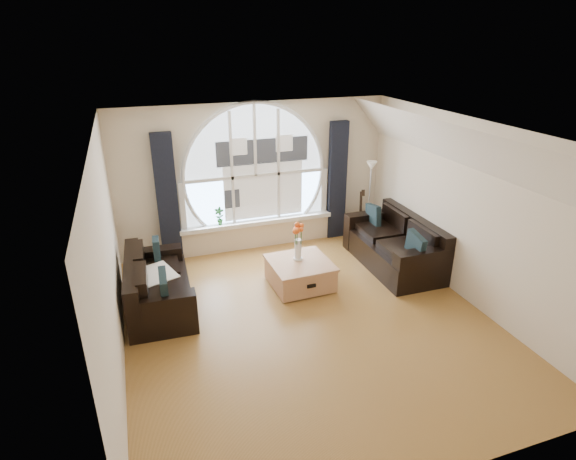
% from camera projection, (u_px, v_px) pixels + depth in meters
% --- Properties ---
extents(ground, '(5.00, 5.50, 0.01)m').
position_uv_depth(ground, '(309.00, 321.00, 6.63)').
color(ground, brown).
rests_on(ground, ground).
extents(ceiling, '(5.00, 5.50, 0.01)m').
position_uv_depth(ceiling, '(313.00, 131.00, 5.57)').
color(ceiling, silver).
rests_on(ceiling, ground).
extents(wall_back, '(5.00, 0.01, 2.70)m').
position_uv_depth(wall_back, '(255.00, 177.00, 8.49)').
color(wall_back, beige).
rests_on(wall_back, ground).
extents(wall_front, '(5.00, 0.01, 2.70)m').
position_uv_depth(wall_front, '(437.00, 365.00, 3.71)').
color(wall_front, beige).
rests_on(wall_front, ground).
extents(wall_left, '(0.01, 5.50, 2.70)m').
position_uv_depth(wall_left, '(109.00, 263.00, 5.35)').
color(wall_left, beige).
rests_on(wall_left, ground).
extents(wall_right, '(0.01, 5.50, 2.70)m').
position_uv_depth(wall_right, '(468.00, 212.00, 6.85)').
color(wall_right, beige).
rests_on(wall_right, ground).
extents(attic_slope, '(0.92, 5.50, 0.72)m').
position_uv_depth(attic_slope, '(461.00, 147.00, 6.37)').
color(attic_slope, silver).
rests_on(attic_slope, ground).
extents(arched_window, '(2.60, 0.06, 2.15)m').
position_uv_depth(arched_window, '(255.00, 163.00, 8.36)').
color(arched_window, silver).
rests_on(arched_window, wall_back).
extents(window_sill, '(2.90, 0.22, 0.08)m').
position_uv_depth(window_sill, '(258.00, 222.00, 8.74)').
color(window_sill, white).
rests_on(window_sill, wall_back).
extents(window_frame, '(2.76, 0.08, 2.15)m').
position_uv_depth(window_frame, '(255.00, 163.00, 8.33)').
color(window_frame, white).
rests_on(window_frame, wall_back).
extents(neighbor_house, '(1.70, 0.02, 1.50)m').
position_uv_depth(neighbor_house, '(263.00, 169.00, 8.44)').
color(neighbor_house, silver).
rests_on(neighbor_house, wall_back).
extents(curtain_left, '(0.35, 0.12, 2.30)m').
position_uv_depth(curtain_left, '(167.00, 199.00, 7.99)').
color(curtain_left, black).
rests_on(curtain_left, ground).
extents(curtain_right, '(0.35, 0.12, 2.30)m').
position_uv_depth(curtain_right, '(337.00, 181.00, 8.95)').
color(curtain_right, black).
rests_on(curtain_right, ground).
extents(sofa_left, '(0.96, 1.80, 0.79)m').
position_uv_depth(sofa_left, '(158.00, 283.00, 6.84)').
color(sofa_left, black).
rests_on(sofa_left, ground).
extents(sofa_right, '(1.01, 1.98, 0.88)m').
position_uv_depth(sofa_right, '(394.00, 244.00, 8.07)').
color(sofa_right, black).
rests_on(sofa_right, ground).
extents(coffee_chest, '(0.98, 0.98, 0.46)m').
position_uv_depth(coffee_chest, '(300.00, 272.00, 7.49)').
color(coffee_chest, tan).
rests_on(coffee_chest, ground).
extents(throw_blanket, '(0.71, 0.71, 0.10)m').
position_uv_depth(throw_blanket, '(155.00, 277.00, 6.81)').
color(throw_blanket, silver).
rests_on(throw_blanket, sofa_left).
extents(vase_flowers, '(0.24, 0.24, 0.70)m').
position_uv_depth(vase_flowers, '(298.00, 237.00, 7.33)').
color(vase_flowers, white).
rests_on(vase_flowers, coffee_chest).
extents(floor_lamp, '(0.24, 0.24, 1.60)m').
position_uv_depth(floor_lamp, '(369.00, 202.00, 8.87)').
color(floor_lamp, '#B2B2B2').
rests_on(floor_lamp, ground).
extents(guitar, '(0.42, 0.35, 1.06)m').
position_uv_depth(guitar, '(359.00, 214.00, 9.05)').
color(guitar, '#985B31').
rests_on(guitar, ground).
extents(potted_plant, '(0.21, 0.17, 0.33)m').
position_uv_depth(potted_plant, '(219.00, 216.00, 8.44)').
color(potted_plant, '#1E6023').
rests_on(potted_plant, window_sill).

